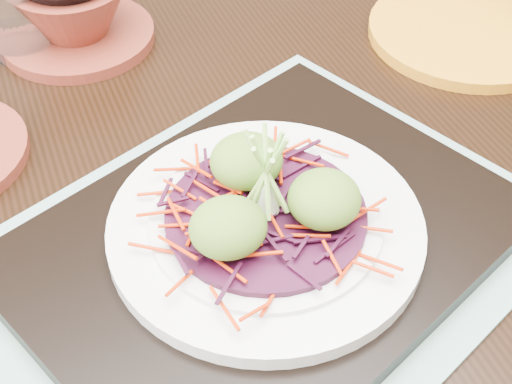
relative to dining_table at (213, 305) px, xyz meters
name	(u,v)px	position (x,y,z in m)	size (l,w,h in m)	color
dining_table	(213,305)	(0.00, 0.00, 0.00)	(1.27, 0.84, 0.79)	black
placemat	(265,249)	(0.03, -0.04, 0.11)	(0.43, 0.34, 0.00)	gray
serving_tray	(266,240)	(0.03, -0.04, 0.12)	(0.38, 0.28, 0.02)	black
white_plate	(266,226)	(0.03, -0.04, 0.13)	(0.24, 0.24, 0.02)	silver
cabbage_bed	(266,215)	(0.03, -0.04, 0.15)	(0.15, 0.15, 0.01)	#380B21
carrot_julienne	(266,208)	(0.03, -0.04, 0.15)	(0.19, 0.19, 0.01)	red
guacamole_scoops	(267,195)	(0.03, -0.04, 0.17)	(0.13, 0.12, 0.04)	olive
scallion_garnish	(266,176)	(0.03, -0.04, 0.19)	(0.06, 0.06, 0.08)	#91CE52
water_glass	(12,3)	(-0.10, 0.33, 0.16)	(0.07, 0.07, 0.11)	white
terracotta_bowl_set	(74,16)	(-0.04, 0.32, 0.14)	(0.17, 0.17, 0.07)	maroon
yellow_plate	(466,32)	(0.36, 0.17, 0.11)	(0.21, 0.21, 0.01)	orange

